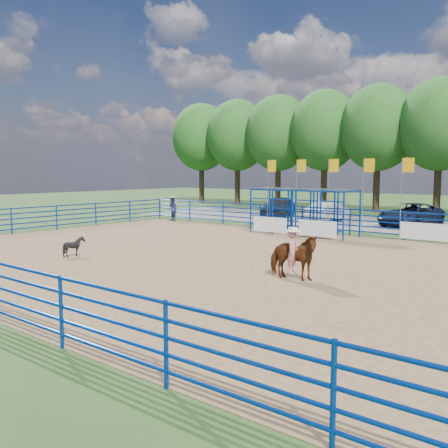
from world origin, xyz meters
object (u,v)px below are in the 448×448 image
(calf, at_px, (74,246))
(spectator_cowboy, at_px, (172,209))
(car_c, at_px, (411,215))
(horse_and_rider, at_px, (293,254))
(car_a, at_px, (278,207))
(car_b, at_px, (328,211))

(calf, relative_size, spectator_cowboy, 0.48)
(car_c, bearing_deg, horse_and_rider, -73.72)
(horse_and_rider, height_order, car_c, horse_and_rider)
(spectator_cowboy, bearing_deg, car_a, 61.15)
(spectator_cowboy, relative_size, car_b, 0.43)
(calf, bearing_deg, car_c, -53.04)
(car_b, bearing_deg, car_c, -172.37)
(horse_and_rider, height_order, calf, horse_and_rider)
(calf, bearing_deg, car_b, -38.03)
(horse_and_rider, xyz_separation_m, calf, (-9.39, -1.88, -0.45))
(car_b, height_order, car_c, car_c)
(calf, relative_size, car_b, 0.21)
(car_a, bearing_deg, car_c, -17.79)
(horse_and_rider, height_order, car_b, horse_and_rider)
(calf, height_order, car_b, car_b)
(spectator_cowboy, bearing_deg, horse_and_rider, -33.85)
(horse_and_rider, distance_m, car_a, 22.24)
(calf, distance_m, spectator_cowboy, 14.76)
(horse_and_rider, distance_m, calf, 9.59)
(spectator_cowboy, relative_size, car_c, 0.33)
(car_a, height_order, car_c, car_a)
(calf, distance_m, car_b, 20.09)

